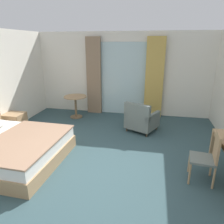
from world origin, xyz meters
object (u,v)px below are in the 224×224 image
bed (9,149)px  desk_chair (208,155)px  nightstand (15,123)px  armchair_by_window (141,119)px  round_cafe_table (75,102)px

bed → desk_chair: bed is taller
nightstand → armchair_by_window: armchair_by_window is taller
bed → armchair_by_window: bed is taller
desk_chair → armchair_by_window: (-1.26, 1.99, -0.17)m
bed → armchair_by_window: 3.28m
bed → round_cafe_table: bearing=82.3°
round_cafe_table → armchair_by_window: bearing=-18.3°
nightstand → armchair_by_window: (3.35, 0.75, 0.07)m
bed → nightstand: 1.57m
bed → desk_chair: bearing=1.5°
desk_chair → armchair_by_window: desk_chair is taller
bed → armchair_by_window: (2.54, 2.09, 0.06)m
desk_chair → round_cafe_table: bearing=141.7°
nightstand → round_cafe_table: (1.19, 1.46, 0.26)m
armchair_by_window → nightstand: bearing=-167.4°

